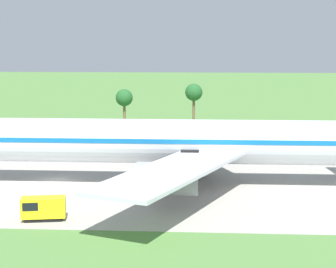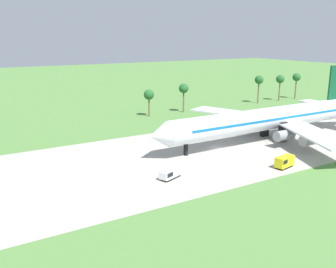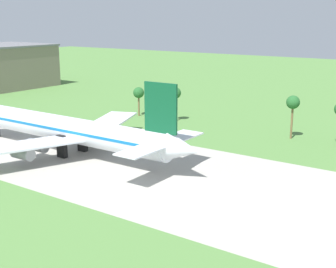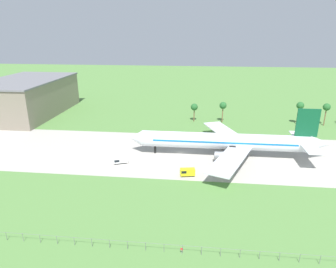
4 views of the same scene
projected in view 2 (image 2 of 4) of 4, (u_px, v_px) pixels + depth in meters
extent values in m
plane|color=#517F3D|center=(218.00, 148.00, 94.71)|extent=(600.00, 600.00, 0.00)
cube|color=#A8A399|center=(218.00, 148.00, 94.71)|extent=(320.00, 44.00, 0.02)
cylinder|color=silver|center=(266.00, 119.00, 100.58)|extent=(61.74, 6.02, 6.02)
cone|color=silver|center=(159.00, 135.00, 83.99)|extent=(4.82, 5.90, 5.90)
cube|color=#146BB7|center=(266.00, 117.00, 100.46)|extent=(52.48, 6.14, 0.60)
cube|color=silver|center=(336.00, 106.00, 114.99)|extent=(5.42, 24.09, 0.30)
cube|color=silver|center=(313.00, 133.00, 90.02)|extent=(17.72, 28.83, 0.44)
cube|color=silver|center=(236.00, 113.00, 113.18)|extent=(17.72, 28.83, 0.44)
cylinder|color=gray|center=(284.00, 135.00, 94.90)|extent=(5.42, 2.71, 2.71)
cylinder|color=gray|center=(310.00, 140.00, 91.12)|extent=(5.42, 2.71, 2.71)
cylinder|color=gray|center=(245.00, 124.00, 106.89)|extent=(5.42, 2.71, 2.71)
cylinder|color=gray|center=(237.00, 120.00, 113.10)|extent=(5.42, 2.71, 2.71)
cube|color=black|center=(186.00, 145.00, 88.48)|extent=(0.70, 0.90, 5.33)
cube|color=black|center=(283.00, 132.00, 100.20)|extent=(2.40, 1.20, 5.33)
cube|color=black|center=(265.00, 127.00, 105.69)|extent=(2.40, 1.20, 5.33)
cube|color=black|center=(284.00, 167.00, 80.75)|extent=(4.31, 2.50, 0.40)
cube|color=yellow|center=(285.00, 161.00, 80.42)|extent=(5.05, 2.83, 2.18)
cube|color=black|center=(281.00, 161.00, 79.50)|extent=(2.01, 2.31, 0.90)
cube|color=black|center=(171.00, 177.00, 74.67)|extent=(4.68, 3.23, 0.40)
cube|color=white|center=(171.00, 173.00, 74.43)|extent=(5.46, 3.68, 1.51)
cube|color=black|center=(166.00, 174.00, 73.31)|extent=(2.39, 2.54, 0.90)
cylinder|color=brown|center=(184.00, 101.00, 138.97)|extent=(0.56, 0.56, 8.36)
sphere|color=#235B28|center=(184.00, 88.00, 137.77)|extent=(3.60, 3.60, 3.60)
cylinder|color=brown|center=(258.00, 92.00, 157.67)|extent=(0.56, 0.56, 9.33)
sphere|color=#235B28|center=(259.00, 80.00, 156.33)|extent=(3.60, 3.60, 3.60)
cylinder|color=brown|center=(296.00, 89.00, 169.13)|extent=(0.56, 0.56, 9.16)
sphere|color=#235B28|center=(297.00, 77.00, 167.82)|extent=(3.60, 3.60, 3.60)
cylinder|color=brown|center=(279.00, 91.00, 163.99)|extent=(0.56, 0.56, 8.89)
sphere|color=#235B28|center=(280.00, 79.00, 162.71)|extent=(3.60, 3.60, 3.60)
cylinder|color=brown|center=(149.00, 106.00, 131.87)|extent=(0.56, 0.56, 7.14)
sphere|color=#235B28|center=(149.00, 95.00, 130.82)|extent=(3.60, 3.60, 3.60)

